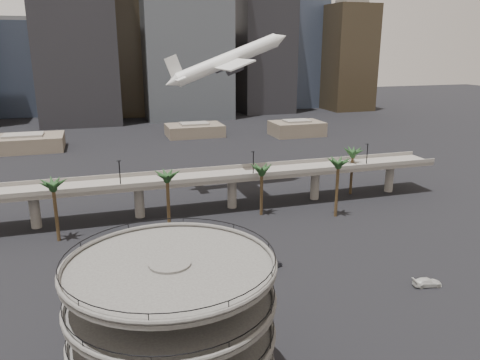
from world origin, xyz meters
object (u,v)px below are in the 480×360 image
object	(u,v)px
parking_ramp	(172,317)
airborne_jet	(227,61)
car_c	(427,282)
car_b	(271,265)
overpass	(186,182)
car_a	(206,288)

from	to	relation	value
parking_ramp	airborne_jet	distance (m)	81.73
airborne_jet	car_c	xyz separation A→B (m)	(16.40, -60.90, -33.49)
car_b	car_c	distance (m)	25.89
overpass	car_a	world-z (taller)	overpass
car_b	car_c	size ratio (longest dim) A/B	0.89
parking_ramp	car_a	size ratio (longest dim) A/B	4.53
car_a	car_b	bearing A→B (deg)	-71.26
car_b	car_a	bearing A→B (deg)	93.00
parking_ramp	airborne_jet	size ratio (longest dim) A/B	0.67
car_b	car_c	bearing A→B (deg)	-139.01
car_b	car_c	xyz separation A→B (m)	(22.04, -13.59, -0.01)
overpass	car_c	distance (m)	56.12
car_a	overpass	bearing A→B (deg)	-8.42
car_a	car_c	xyz separation A→B (m)	(34.93, -8.81, -0.16)
car_c	car_a	bearing A→B (deg)	85.84
overpass	car_b	distance (m)	34.79
overpass	car_c	size ratio (longest dim) A/B	27.81
parking_ramp	car_c	bearing A→B (deg)	15.82
parking_ramp	car_b	distance (m)	34.80
airborne_jet	car_c	bearing A→B (deg)	-75.68
car_c	airborne_jet	bearing A→B (deg)	25.07
overpass	car_c	xyz separation A→B (m)	(30.41, -46.70, -6.66)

